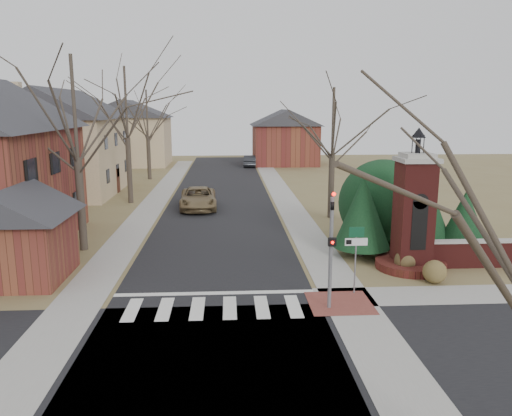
{
  "coord_description": "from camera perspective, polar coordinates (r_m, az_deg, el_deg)",
  "views": [
    {
      "loc": [
        0.58,
        -16.69,
        7.37
      ],
      "look_at": [
        1.88,
        6.0,
        2.74
      ],
      "focal_mm": 35.0,
      "sensor_mm": 36.0,
      "label": 1
    }
  ],
  "objects": [
    {
      "name": "stop_bar",
      "position": [
        20.38,
        -4.75,
        -9.69
      ],
      "size": [
        8.0,
        0.35,
        0.02
      ],
      "primitive_type": "cube",
      "color": "silver",
      "rests_on": "ground"
    },
    {
      "name": "bare_tree_0",
      "position": [
        26.79,
        -20.13,
        11.54
      ],
      "size": [
        8.05,
        8.05,
        11.15
      ],
      "color": "#473D33",
      "rests_on": "ground"
    },
    {
      "name": "pickup_truck",
      "position": [
        36.76,
        -6.61,
        1.11
      ],
      "size": [
        2.82,
        5.69,
        1.55
      ],
      "primitive_type": "imported",
      "rotation": [
        0.0,
        0.0,
        0.05
      ],
      "color": "olive",
      "rests_on": "ground"
    },
    {
      "name": "dry_shrub_left",
      "position": [
        23.77,
        16.69,
        -5.79
      ],
      "size": [
        0.99,
        0.99,
        0.99
      ],
      "primitive_type": "sphere",
      "color": "brown",
      "rests_on": "ground"
    },
    {
      "name": "cross_street",
      "position": [
        15.56,
        -5.25,
        -16.78
      ],
      "size": [
        120.0,
        8.0,
        0.01
      ],
      "primitive_type": "cube",
      "color": "black",
      "rests_on": "ground"
    },
    {
      "name": "sidewalk_left",
      "position": [
        39.81,
        -11.56,
        0.64
      ],
      "size": [
        2.0,
        60.0,
        0.02
      ],
      "primitive_type": "cube",
      "color": "gray",
      "rests_on": "ground"
    },
    {
      "name": "evergreen_mass",
      "position": [
        27.96,
        14.32,
        0.92
      ],
      "size": [
        4.8,
        4.8,
        4.8
      ],
      "primitive_type": "sphere",
      "color": "black",
      "rests_on": "ground"
    },
    {
      "name": "evergreen_far",
      "position": [
        27.25,
        22.75,
        -0.97
      ],
      "size": [
        2.4,
        2.4,
        3.3
      ],
      "color": "#473D33",
      "rests_on": "ground"
    },
    {
      "name": "house_distant_right",
      "position": [
        65.22,
        3.3,
        8.24
      ],
      "size": [
        8.8,
        8.8,
        7.3
      ],
      "color": "brown",
      "rests_on": "ground"
    },
    {
      "name": "main_street",
      "position": [
        39.39,
        -4.05,
        0.72
      ],
      "size": [
        8.0,
        70.0,
        0.01
      ],
      "primitive_type": "cube",
      "color": "black",
      "rests_on": "ground"
    },
    {
      "name": "evergreen_near",
      "position": [
        25.12,
        12.08,
        -0.38
      ],
      "size": [
        2.8,
        2.8,
        4.1
      ],
      "color": "#473D33",
      "rests_on": "ground"
    },
    {
      "name": "bare_tree_1",
      "position": [
        39.44,
        -14.68,
        12.12
      ],
      "size": [
        8.4,
        8.4,
        11.64
      ],
      "color": "#473D33",
      "rests_on": "ground"
    },
    {
      "name": "brick_garden_wall",
      "position": [
        26.12,
        26.6,
        -4.61
      ],
      "size": [
        7.5,
        0.5,
        1.3
      ],
      "color": "#591C1A",
      "rests_on": "ground"
    },
    {
      "name": "crosswalk_zone",
      "position": [
        18.99,
        -4.86,
        -11.33
      ],
      "size": [
        8.0,
        2.2,
        0.02
      ],
      "primitive_type": "cube",
      "color": "silver",
      "rests_on": "ground"
    },
    {
      "name": "sidewalk_right_main",
      "position": [
        39.66,
        3.48,
        0.81
      ],
      "size": [
        2.0,
        60.0,
        0.02
      ],
      "primitive_type": "cube",
      "color": "gray",
      "rests_on": "ground"
    },
    {
      "name": "bare_tree_2",
      "position": [
        52.32,
        -12.37,
        10.89
      ],
      "size": [
        7.35,
        7.35,
        10.19
      ],
      "color": "#473D33",
      "rests_on": "ground"
    },
    {
      "name": "evergreen_mid",
      "position": [
        27.22,
        18.16,
        0.85
      ],
      "size": [
        3.4,
        3.4,
        4.7
      ],
      "color": "#473D33",
      "rests_on": "ground"
    },
    {
      "name": "house_stucco_left",
      "position": [
        45.99,
        -21.27,
        7.29
      ],
      "size": [
        9.8,
        12.8,
        9.28
      ],
      "color": "#CBB087",
      "rests_on": "ground"
    },
    {
      "name": "distant_car",
      "position": [
        62.56,
        -0.66,
        5.42
      ],
      "size": [
        1.84,
        4.41,
        1.42
      ],
      "primitive_type": "imported",
      "rotation": [
        0.0,
        0.0,
        3.06
      ],
      "color": "#2D3034",
      "rests_on": "ground"
    },
    {
      "name": "sign_post",
      "position": [
        20.09,
        11.34,
        -4.37
      ],
      "size": [
        0.9,
        0.07,
        2.75
      ],
      "color": "slate",
      "rests_on": "ground"
    },
    {
      "name": "traffic_signal_pole",
      "position": [
        18.3,
        8.59,
        -3.76
      ],
      "size": [
        0.28,
        0.41,
        4.5
      ],
      "color": "slate",
      "rests_on": "ground"
    },
    {
      "name": "curb_apron",
      "position": [
        19.62,
        9.56,
        -10.67
      ],
      "size": [
        2.4,
        2.4,
        0.02
      ],
      "primitive_type": "cube",
      "color": "brown",
      "rests_on": "ground"
    },
    {
      "name": "garage_left",
      "position": [
        23.62,
        -25.85,
        -2.2
      ],
      "size": [
        4.8,
        4.8,
        4.29
      ],
      "color": "brown",
      "rests_on": "ground"
    },
    {
      "name": "dry_shrub_right",
      "position": [
        22.61,
        19.74,
        -6.87
      ],
      "size": [
        1.0,
        1.0,
        1.0
      ],
      "primitive_type": "sphere",
      "color": "brown",
      "rests_on": "ground"
    },
    {
      "name": "house_distant_left",
      "position": [
        65.98,
        -14.42,
        8.46
      ],
      "size": [
        10.8,
        8.8,
        8.53
      ],
      "color": "#CBB087",
      "rests_on": "ground"
    },
    {
      "name": "ground",
      "position": [
        18.26,
        -4.93,
        -12.33
      ],
      "size": [
        120.0,
        120.0,
        0.0
      ],
      "primitive_type": "plane",
      "color": "brown",
      "rests_on": "ground"
    },
    {
      "name": "brick_gate_monument",
      "position": [
        23.84,
        17.51,
        -1.63
      ],
      "size": [
        3.2,
        3.2,
        6.47
      ],
      "color": "#591C1A",
      "rests_on": "ground"
    },
    {
      "name": "bare_tree_3",
      "position": [
        33.42,
        8.82,
        10.23
      ],
      "size": [
        7.0,
        7.0,
        9.7
      ],
      "color": "#473D33",
      "rests_on": "ground"
    }
  ]
}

